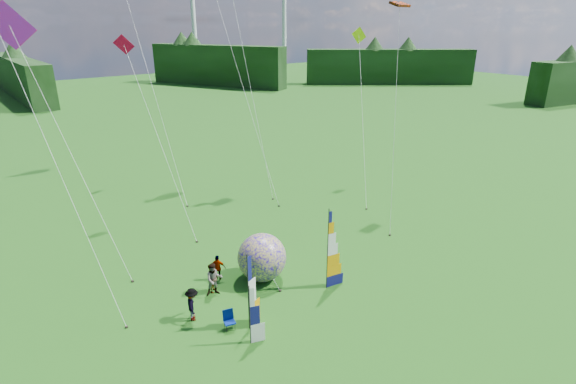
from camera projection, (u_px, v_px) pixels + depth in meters
ground at (352, 309)px, 23.03m from camera, size 220.00×220.00×0.00m
treeline_ring at (356, 240)px, 21.60m from camera, size 210.00×210.00×8.00m
turbine_left at (284, 15)px, 127.70m from camera, size 8.00×1.20×30.00m
turbine_right at (193, 15)px, 118.29m from camera, size 8.00×1.20×30.00m
feather_banner_main at (328, 251)px, 24.07m from camera, size 1.25×0.32×4.60m
side_banner_left at (248, 294)px, 20.93m from camera, size 1.05×0.43×3.87m
side_banner_far at (250, 317)px, 20.09m from camera, size 0.87×0.38×2.95m
bol_inflatable at (262, 257)px, 25.27m from camera, size 3.38×3.38×2.76m
spectator_a at (212, 278)px, 24.27m from camera, size 0.72×0.71×1.68m
spectator_b at (214, 279)px, 23.99m from camera, size 1.00×0.72×1.87m
spectator_c at (192, 304)px, 21.97m from camera, size 0.83×1.19×1.74m
spectator_d at (218, 268)px, 25.43m from camera, size 0.91×0.87×1.52m
camp_chair at (229, 321)px, 21.40m from camera, size 0.69×0.69×0.97m
kite_whale at (239, 66)px, 36.60m from camera, size 7.76×15.44×20.80m
kite_rainbow_delta at (68, 136)px, 24.69m from camera, size 7.00×12.12×15.80m
kite_parafoil at (396, 105)px, 31.19m from camera, size 8.96×8.67×16.73m
small_kite_red at (159, 133)px, 30.35m from camera, size 5.75×10.67×13.45m
small_kite_orange at (252, 87)px, 36.47m from camera, size 5.72×9.22×17.62m
small_kite_yellow at (363, 111)px, 36.86m from camera, size 10.20×11.19×13.84m
small_kite_pink at (56, 158)px, 19.91m from camera, size 6.78×8.66×16.32m
small_kite_green at (154, 88)px, 37.07m from camera, size 3.45×13.54×17.31m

